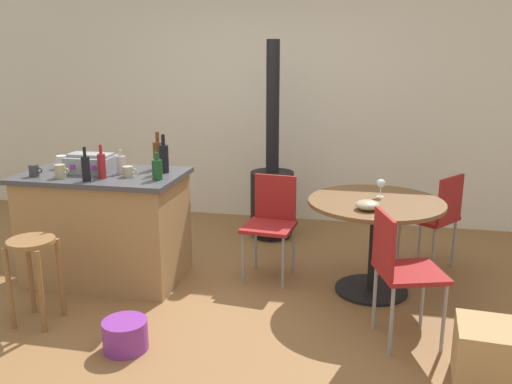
% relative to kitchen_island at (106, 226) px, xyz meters
% --- Properties ---
extents(ground_plane, '(8.80, 8.80, 0.00)m').
position_rel_kitchen_island_xyz_m(ground_plane, '(1.03, -0.24, -0.46)').
color(ground_plane, olive).
extents(back_wall, '(8.00, 0.10, 2.70)m').
position_rel_kitchen_island_xyz_m(back_wall, '(1.03, 2.05, 0.89)').
color(back_wall, silver).
rests_on(back_wall, ground_plane).
extents(kitchen_island, '(1.30, 0.78, 0.91)m').
position_rel_kitchen_island_xyz_m(kitchen_island, '(0.00, 0.00, 0.00)').
color(kitchen_island, '#A37A4C').
rests_on(kitchen_island, ground_plane).
extents(wooden_stool, '(0.32, 0.32, 0.62)m').
position_rel_kitchen_island_xyz_m(wooden_stool, '(-0.13, -0.82, -0.01)').
color(wooden_stool, olive).
rests_on(wooden_stool, ground_plane).
extents(dining_table, '(1.04, 1.04, 0.75)m').
position_rel_kitchen_island_xyz_m(dining_table, '(2.18, 0.19, 0.12)').
color(dining_table, black).
rests_on(dining_table, ground_plane).
extents(folding_chair_near, '(0.50, 0.50, 0.88)m').
position_rel_kitchen_island_xyz_m(folding_chair_near, '(2.34, -0.56, 0.07)').
color(folding_chair_near, maroon).
rests_on(folding_chair_near, ground_plane).
extents(folding_chair_far, '(0.56, 0.56, 0.86)m').
position_rel_kitchen_island_xyz_m(folding_chair_far, '(2.70, 0.77, 0.05)').
color(folding_chair_far, maroon).
rests_on(folding_chair_far, ground_plane).
extents(folding_chair_left, '(0.44, 0.44, 0.85)m').
position_rel_kitchen_island_xyz_m(folding_chair_left, '(1.33, 0.35, 0.05)').
color(folding_chair_left, maroon).
rests_on(folding_chair_left, ground_plane).
extents(wood_stove, '(0.44, 0.45, 1.98)m').
position_rel_kitchen_island_xyz_m(wood_stove, '(1.16, 1.33, 0.03)').
color(wood_stove, black).
rests_on(wood_stove, ground_plane).
extents(toolbox, '(0.37, 0.27, 0.15)m').
position_rel_kitchen_island_xyz_m(toolbox, '(-0.10, 0.03, 0.52)').
color(toolbox, gray).
rests_on(toolbox, kitchen_island).
extents(bottle_0, '(0.07, 0.07, 0.20)m').
position_rel_kitchen_island_xyz_m(bottle_0, '(0.16, 0.02, 0.53)').
color(bottle_0, '#B7B2AD').
rests_on(bottle_0, kitchen_island).
extents(bottle_1, '(0.08, 0.08, 0.21)m').
position_rel_kitchen_island_xyz_m(bottle_1, '(0.53, -0.12, 0.53)').
color(bottle_1, '#194C23').
rests_on(bottle_1, kitchen_island).
extents(bottle_2, '(0.06, 0.06, 0.26)m').
position_rel_kitchen_island_xyz_m(bottle_2, '(0.01, -0.27, 0.55)').
color(bottle_2, black).
rests_on(bottle_2, kitchen_island).
extents(bottle_3, '(0.08, 0.08, 0.31)m').
position_rel_kitchen_island_xyz_m(bottle_3, '(0.38, 0.26, 0.57)').
color(bottle_3, '#603314').
rests_on(bottle_3, kitchen_island).
extents(bottle_4, '(0.06, 0.06, 0.26)m').
position_rel_kitchen_island_xyz_m(bottle_4, '(0.09, -0.17, 0.55)').
color(bottle_4, maroon).
rests_on(bottle_4, kitchen_island).
extents(bottle_5, '(0.08, 0.08, 0.31)m').
position_rel_kitchen_island_xyz_m(bottle_5, '(0.49, 0.13, 0.57)').
color(bottle_5, black).
rests_on(bottle_5, kitchen_island).
extents(cup_0, '(0.12, 0.09, 0.11)m').
position_rel_kitchen_island_xyz_m(cup_0, '(-0.42, 0.11, 0.51)').
color(cup_0, white).
rests_on(cup_0, kitchen_island).
extents(cup_1, '(0.11, 0.08, 0.09)m').
position_rel_kitchen_island_xyz_m(cup_1, '(-0.47, -0.21, 0.50)').
color(cup_1, '#383838').
rests_on(cup_1, kitchen_island).
extents(cup_2, '(0.12, 0.08, 0.08)m').
position_rel_kitchen_island_xyz_m(cup_2, '(0.26, -0.07, 0.49)').
color(cup_2, tan).
rests_on(cup_2, kitchen_island).
extents(cup_3, '(0.12, 0.08, 0.11)m').
position_rel_kitchen_island_xyz_m(cup_3, '(-0.23, -0.22, 0.51)').
color(cup_3, tan).
rests_on(cup_3, kitchen_island).
extents(wine_glass, '(0.07, 0.07, 0.14)m').
position_rel_kitchen_island_xyz_m(wine_glass, '(2.21, 0.30, 0.40)').
color(wine_glass, silver).
rests_on(wine_glass, dining_table).
extents(serving_bowl, '(0.18, 0.18, 0.07)m').
position_rel_kitchen_island_xyz_m(serving_bowl, '(2.12, -0.08, 0.33)').
color(serving_bowl, tan).
rests_on(serving_bowl, dining_table).
extents(cardboard_box, '(0.42, 0.41, 0.37)m').
position_rel_kitchen_island_xyz_m(cardboard_box, '(2.85, -0.96, -0.27)').
color(cardboard_box, tan).
rests_on(cardboard_box, ground_plane).
extents(plastic_bucket, '(0.29, 0.29, 0.20)m').
position_rel_kitchen_island_xyz_m(plastic_bucket, '(0.63, -1.03, -0.36)').
color(plastic_bucket, purple).
rests_on(plastic_bucket, ground_plane).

